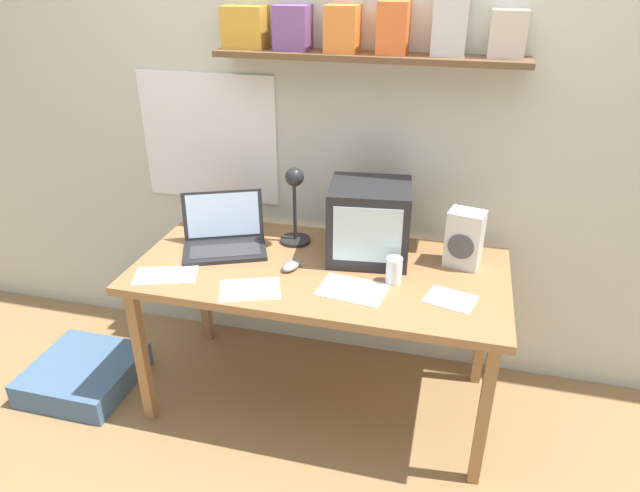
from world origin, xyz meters
name	(u,v)px	position (x,y,z in m)	size (l,w,h in m)	color
ground_plane	(320,397)	(0.00, 0.00, 0.00)	(12.00, 12.00, 0.00)	#957247
back_wall	(346,102)	(0.00, 0.47, 1.31)	(5.60, 0.24, 2.60)	beige
corner_desk	(320,279)	(0.00, 0.00, 0.66)	(1.57, 0.76, 0.72)	#9F7043
crt_monitor	(369,222)	(0.18, 0.15, 0.88)	(0.37, 0.35, 0.33)	#232326
laptop	(224,235)	(-0.46, 0.08, 0.78)	(0.43, 0.38, 0.24)	#232326
desk_lamp	(295,200)	(-0.16, 0.18, 0.93)	(0.14, 0.16, 0.37)	#232326
juice_glass	(394,272)	(0.32, -0.05, 0.77)	(0.07, 0.07, 0.11)	white
space_heater	(464,239)	(0.58, 0.17, 0.84)	(0.16, 0.14, 0.25)	silver
computer_mouse	(291,265)	(-0.11, -0.05, 0.73)	(0.09, 0.12, 0.03)	gray
printed_handout	(250,290)	(-0.22, -0.25, 0.72)	(0.28, 0.24, 0.00)	white
open_notebook	(352,290)	(0.17, -0.15, 0.72)	(0.28, 0.21, 0.00)	white
loose_paper_near_monitor	(451,299)	(0.55, -0.13, 0.72)	(0.21, 0.19, 0.00)	white
loose_paper_near_laptop	(166,275)	(-0.60, -0.23, 0.72)	(0.29, 0.22, 0.00)	silver
floor_cushion	(84,374)	(-1.15, -0.20, 0.06)	(0.48, 0.48, 0.13)	#47688A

